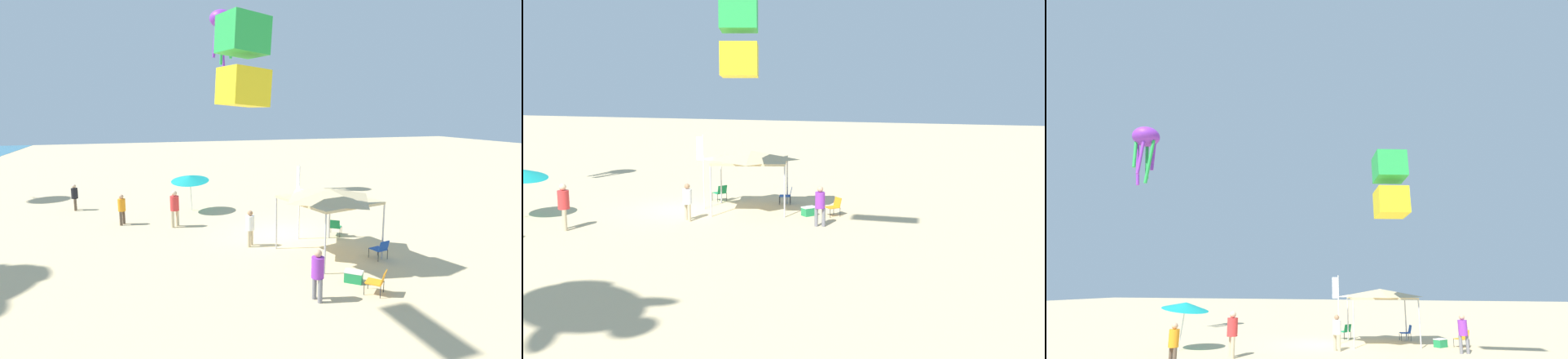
# 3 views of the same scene
# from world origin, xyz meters

# --- Properties ---
(ground) EXTENTS (120.00, 120.00, 0.10)m
(ground) POSITION_xyz_m (0.00, 0.00, -0.05)
(ground) COLOR #D6BC8C
(canopy_tent) EXTENTS (3.97, 3.79, 2.78)m
(canopy_tent) POSITION_xyz_m (-2.97, -0.89, 2.51)
(canopy_tent) COLOR #B7B7BC
(canopy_tent) RESTS_ON ground
(beach_umbrella) EXTENTS (2.26, 2.23, 2.39)m
(beach_umbrella) POSITION_xyz_m (5.90, 3.68, 2.02)
(beach_umbrella) COLOR silver
(beach_umbrella) RESTS_ON ground
(folding_chair_left_of_tent) EXTENTS (0.81, 0.81, 0.82)m
(folding_chair_left_of_tent) POSITION_xyz_m (-6.94, -0.77, 0.47)
(folding_chair_left_of_tent) COLOR black
(folding_chair_left_of_tent) RESTS_ON ground
(folding_chair_near_cooler) EXTENTS (0.73, 0.65, 0.82)m
(folding_chair_near_cooler) POSITION_xyz_m (-4.21, -2.64, 0.47)
(folding_chair_near_cooler) COLOR black
(folding_chair_near_cooler) RESTS_ON ground
(folding_chair_right_of_tent) EXTENTS (0.81, 0.79, 0.82)m
(folding_chair_right_of_tent) POSITION_xyz_m (-0.82, -2.35, 0.47)
(folding_chair_right_of_tent) COLOR black
(folding_chair_right_of_tent) RESTS_ON ground
(cooler_box) EXTENTS (0.71, 0.74, 0.40)m
(cooler_box) POSITION_xyz_m (-5.85, -0.50, 0.20)
(cooler_box) COLOR #1E8C4C
(cooler_box) RESTS_ON ground
(banner_flag) EXTENTS (0.36, 0.06, 3.49)m
(banner_flag) POSITION_xyz_m (-0.71, -0.49, 2.10)
(banner_flag) COLOR silver
(banner_flag) RESTS_ON ground
(person_watching_sky) EXTENTS (0.40, 0.39, 1.62)m
(person_watching_sky) POSITION_xyz_m (4.13, 7.47, 0.95)
(person_watching_sky) COLOR brown
(person_watching_sky) RESTS_ON ground
(person_near_umbrella) EXTENTS (0.38, 0.38, 1.62)m
(person_near_umbrella) POSITION_xyz_m (-1.10, 1.95, 0.95)
(person_near_umbrella) COLOR #C6B28C
(person_near_umbrella) RESTS_ON ground
(person_beachcomber) EXTENTS (0.45, 0.40, 1.70)m
(person_beachcomber) POSITION_xyz_m (-6.78, 1.33, 1.00)
(person_beachcomber) COLOR slate
(person_beachcomber) RESTS_ON ground
(person_kite_handler) EXTENTS (0.45, 0.45, 1.90)m
(person_kite_handler) POSITION_xyz_m (2.93, 4.86, 1.12)
(person_kite_handler) COLOR #C6B28C
(person_kite_handler) RESTS_ON ground
(kite_box_green) EXTENTS (1.78, 1.84, 3.06)m
(kite_box_green) POSITION_xyz_m (-3.95, 2.96, 7.57)
(kite_box_green) COLOR green
(kite_octopus_purple) EXTENTS (1.69, 1.69, 3.74)m
(kite_octopus_purple) POSITION_xyz_m (11.36, 0.52, 11.97)
(kite_octopus_purple) COLOR purple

